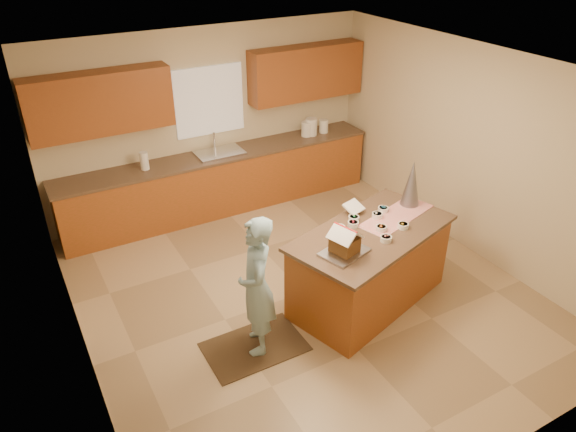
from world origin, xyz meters
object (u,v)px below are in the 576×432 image
object	(u,v)px
tinsel_tree	(412,183)
boy	(257,287)
island_base	(369,268)
gingerbread_house	(345,242)

from	to	relation	value
tinsel_tree	boy	bearing A→B (deg)	-170.89
tinsel_tree	island_base	bearing A→B (deg)	-159.58
tinsel_tree	gingerbread_house	distance (m)	1.39
tinsel_tree	gingerbread_house	xyz separation A→B (m)	(-1.29, -0.50, -0.15)
island_base	gingerbread_house	bearing A→B (deg)	-174.81
island_base	tinsel_tree	xyz separation A→B (m)	(0.76, 0.28, 0.78)
tinsel_tree	boy	xyz separation A→B (m)	(-2.24, -0.36, -0.46)
island_base	gingerbread_house	world-z (taller)	gingerbread_house
boy	gingerbread_house	distance (m)	1.01
island_base	tinsel_tree	world-z (taller)	tinsel_tree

